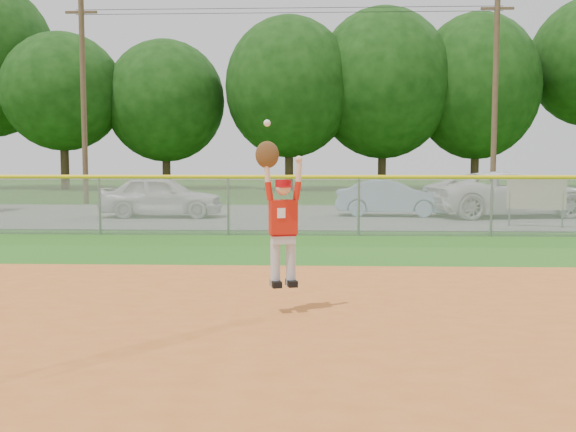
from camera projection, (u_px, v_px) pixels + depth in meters
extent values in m
plane|color=#235814|center=(99.00, 348.00, 6.51)|extent=(120.00, 120.00, 0.00)
cube|color=slate|center=(251.00, 215.00, 22.44)|extent=(44.00, 10.00, 0.03)
imported|color=white|center=(162.00, 196.00, 21.51)|extent=(4.08, 1.66, 1.39)
imported|color=#9BC2E8|center=(391.00, 198.00, 21.95)|extent=(3.86, 1.67, 1.24)
imported|color=white|center=(508.00, 194.00, 21.67)|extent=(5.89, 3.68, 1.52)
cylinder|color=gray|center=(509.00, 209.00, 18.53)|extent=(0.05, 0.05, 1.06)
cylinder|color=gray|center=(563.00, 210.00, 18.00)|extent=(0.05, 0.05, 1.06)
cube|color=beige|center=(536.00, 194.00, 18.22)|extent=(1.51, 0.58, 0.89)
cube|color=gray|center=(228.00, 206.00, 16.40)|extent=(40.00, 0.03, 1.50)
cylinder|color=yellow|center=(228.00, 177.00, 16.34)|extent=(40.00, 0.10, 0.10)
cylinder|color=gray|center=(100.00, 206.00, 16.53)|extent=(0.06, 0.06, 1.50)
cylinder|color=gray|center=(228.00, 206.00, 16.40)|extent=(0.06, 0.06, 1.50)
cylinder|color=gray|center=(359.00, 207.00, 16.27)|extent=(0.06, 0.06, 1.50)
cylinder|color=gray|center=(491.00, 207.00, 16.14)|extent=(0.06, 0.06, 1.50)
cylinder|color=#4C3823|center=(84.00, 102.00, 28.34)|extent=(0.24, 0.24, 9.00)
cube|color=#4C3823|center=(81.00, 12.00, 28.01)|extent=(1.40, 0.10, 0.10)
cylinder|color=#4C3823|center=(495.00, 101.00, 27.64)|extent=(0.24, 0.24, 9.00)
cube|color=#4C3823|center=(497.00, 8.00, 27.30)|extent=(1.40, 0.10, 0.10)
cylinder|color=black|center=(287.00, 13.00, 27.67)|extent=(18.50, 0.02, 0.02)
cylinder|color=black|center=(287.00, 8.00, 27.65)|extent=(18.50, 0.02, 0.02)
cylinder|color=#422D1C|center=(65.00, 157.00, 43.26)|extent=(0.56, 0.56, 4.43)
ellipsoid|color=#193F0F|center=(63.00, 92.00, 42.89)|extent=(8.01, 8.01, 7.88)
cylinder|color=#422D1C|center=(166.00, 159.00, 44.65)|extent=(0.56, 0.56, 4.11)
ellipsoid|color=#193F0F|center=(165.00, 101.00, 44.31)|extent=(8.19, 8.19, 8.39)
cylinder|color=#422D1C|center=(289.00, 155.00, 43.27)|extent=(0.56, 0.56, 4.64)
ellipsoid|color=#193F0F|center=(289.00, 87.00, 42.88)|extent=(8.57, 8.57, 9.43)
cylinder|color=#422D1C|center=(382.00, 153.00, 44.20)|extent=(0.56, 0.56, 4.89)
ellipsoid|color=#193F0F|center=(383.00, 83.00, 43.80)|extent=(9.41, 9.41, 10.28)
cylinder|color=#422D1C|center=(475.00, 154.00, 44.62)|extent=(0.56, 0.56, 4.78)
ellipsoid|color=#193F0F|center=(477.00, 86.00, 44.22)|extent=(8.62, 8.62, 10.06)
cylinder|color=silver|center=(275.00, 264.00, 7.84)|extent=(0.15, 0.15, 0.55)
cylinder|color=silver|center=(291.00, 264.00, 7.89)|extent=(0.15, 0.15, 0.55)
cube|color=black|center=(276.00, 284.00, 7.83)|extent=(0.16, 0.24, 0.08)
cube|color=black|center=(292.00, 283.00, 7.87)|extent=(0.16, 0.24, 0.08)
cube|color=silver|center=(283.00, 239.00, 7.84)|extent=(0.32, 0.22, 0.11)
cube|color=maroon|center=(283.00, 234.00, 7.83)|extent=(0.33, 0.24, 0.04)
cube|color=red|center=(283.00, 217.00, 7.81)|extent=(0.36, 0.26, 0.42)
cube|color=white|center=(281.00, 213.00, 7.71)|extent=(0.10, 0.03, 0.12)
sphere|color=beige|center=(283.00, 188.00, 7.78)|extent=(0.23, 0.23, 0.19)
cylinder|color=#B00A0E|center=(283.00, 183.00, 7.78)|extent=(0.23, 0.23, 0.09)
cube|color=#B00A0E|center=(285.00, 187.00, 7.69)|extent=(0.17, 0.14, 0.02)
cylinder|color=red|center=(269.00, 191.00, 7.75)|extent=(0.12, 0.10, 0.23)
cylinder|color=beige|center=(267.00, 172.00, 7.72)|extent=(0.10, 0.08, 0.24)
ellipsoid|color=#4C2D14|center=(267.00, 155.00, 7.70)|extent=(0.31, 0.20, 0.33)
sphere|color=white|center=(267.00, 123.00, 7.67)|extent=(0.10, 0.10, 0.08)
cylinder|color=red|center=(297.00, 191.00, 7.83)|extent=(0.12, 0.10, 0.23)
cylinder|color=beige|center=(299.00, 172.00, 7.81)|extent=(0.10, 0.08, 0.24)
sphere|color=beige|center=(299.00, 159.00, 7.80)|extent=(0.11, 0.11, 0.09)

